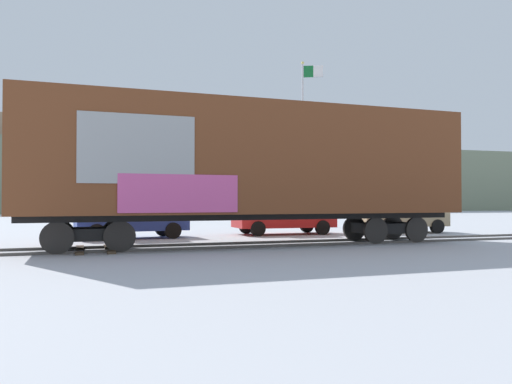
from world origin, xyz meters
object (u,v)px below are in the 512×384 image
(flagpole, at_px, (305,127))
(parked_car_blue, at_px, (131,218))
(parked_car_red, at_px, (282,217))
(parked_car_tan, at_px, (399,216))
(freight_car, at_px, (252,162))

(flagpole, bearing_deg, parked_car_blue, -146.09)
(parked_car_red, relative_size, parked_car_tan, 1.04)
(freight_car, relative_size, parked_car_blue, 3.31)
(freight_car, bearing_deg, parked_car_red, 60.61)
(flagpole, height_order, parked_car_red, flagpole)
(flagpole, bearing_deg, freight_car, -119.88)
(freight_car, relative_size, flagpole, 1.52)
(parked_car_blue, bearing_deg, parked_car_red, 5.56)
(parked_car_blue, distance_m, parked_car_tan, 12.19)
(flagpole, relative_size, parked_car_red, 2.20)
(parked_car_red, distance_m, parked_car_tan, 5.65)
(parked_car_tan, bearing_deg, flagpole, 106.48)
(flagpole, xyz_separation_m, parked_car_red, (-3.63, -6.22, -5.09))
(freight_car, xyz_separation_m, parked_car_tan, (8.46, 4.53, -1.98))
(parked_car_red, bearing_deg, freight_car, -119.39)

